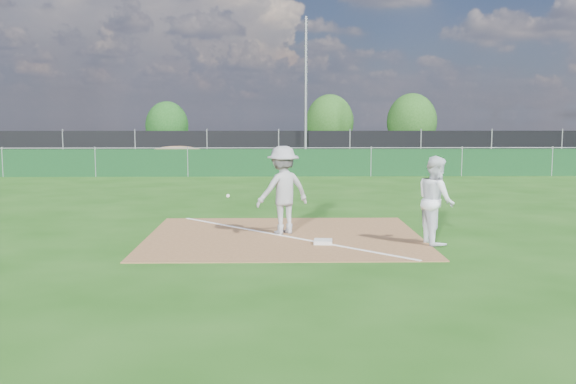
% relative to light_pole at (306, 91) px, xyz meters
% --- Properties ---
extents(ground, '(90.00, 90.00, 0.00)m').
position_rel_light_pole_xyz_m(ground, '(-1.50, -12.70, -4.00)').
color(ground, '#1A490F').
rests_on(ground, ground).
extents(infield_dirt, '(6.00, 5.00, 0.02)m').
position_rel_light_pole_xyz_m(infield_dirt, '(-1.50, -21.70, -3.99)').
color(infield_dirt, brown).
rests_on(infield_dirt, ground).
extents(foul_line, '(5.01, 5.01, 0.01)m').
position_rel_light_pole_xyz_m(foul_line, '(-1.50, -21.70, -3.98)').
color(foul_line, white).
rests_on(foul_line, infield_dirt).
extents(green_fence, '(44.00, 0.05, 1.20)m').
position_rel_light_pole_xyz_m(green_fence, '(-1.50, -7.70, -3.40)').
color(green_fence, '#0E3417').
rests_on(green_fence, ground).
extents(dirt_mound, '(3.38, 2.60, 1.17)m').
position_rel_light_pole_xyz_m(dirt_mound, '(-6.50, -4.20, -3.42)').
color(dirt_mound, olive).
rests_on(dirt_mound, ground).
extents(black_fence, '(46.00, 0.04, 1.80)m').
position_rel_light_pole_xyz_m(black_fence, '(-1.50, 0.30, -3.10)').
color(black_fence, black).
rests_on(black_fence, ground).
extents(parking_lot, '(46.00, 9.00, 0.01)m').
position_rel_light_pole_xyz_m(parking_lot, '(-1.50, 5.30, -4.00)').
color(parking_lot, black).
rests_on(parking_lot, ground).
extents(light_pole, '(0.16, 0.16, 8.00)m').
position_rel_light_pole_xyz_m(light_pole, '(0.00, 0.00, 0.00)').
color(light_pole, slate).
rests_on(light_pole, ground).
extents(first_base, '(0.41, 0.41, 0.08)m').
position_rel_light_pole_xyz_m(first_base, '(-0.70, -22.54, -3.94)').
color(first_base, silver).
rests_on(first_base, infield_dirt).
extents(play_at_first, '(1.99, 1.25, 1.97)m').
position_rel_light_pole_xyz_m(play_at_first, '(-1.52, -21.34, -2.99)').
color(play_at_first, '#A3A3A5').
rests_on(play_at_first, infield_dirt).
extents(runner, '(0.81, 0.98, 1.84)m').
position_rel_light_pole_xyz_m(runner, '(1.64, -22.50, -3.08)').
color(runner, white).
rests_on(runner, ground).
extents(car_left, '(4.77, 2.35, 1.56)m').
position_rel_light_pole_xyz_m(car_left, '(-6.56, 5.14, -3.21)').
color(car_left, '#97999E').
rests_on(car_left, parking_lot).
extents(car_mid, '(5.26, 3.45, 1.64)m').
position_rel_light_pole_xyz_m(car_mid, '(-3.58, 4.29, -3.17)').
color(car_mid, '#101932').
rests_on(car_mid, parking_lot).
extents(car_right, '(5.05, 2.91, 1.38)m').
position_rel_light_pole_xyz_m(car_right, '(2.05, 4.73, -3.30)').
color(car_right, black).
rests_on(car_right, parking_lot).
extents(tree_left, '(3.09, 3.09, 3.66)m').
position_rel_light_pole_xyz_m(tree_left, '(-9.54, 11.25, -2.11)').
color(tree_left, '#382316').
rests_on(tree_left, ground).
extents(tree_mid, '(3.54, 3.54, 4.19)m').
position_rel_light_pole_xyz_m(tree_mid, '(2.35, 11.94, -1.84)').
color(tree_mid, '#382316').
rests_on(tree_mid, ground).
extents(tree_right, '(3.57, 3.57, 4.23)m').
position_rel_light_pole_xyz_m(tree_right, '(8.13, 10.52, -1.82)').
color(tree_right, '#382316').
rests_on(tree_right, ground).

